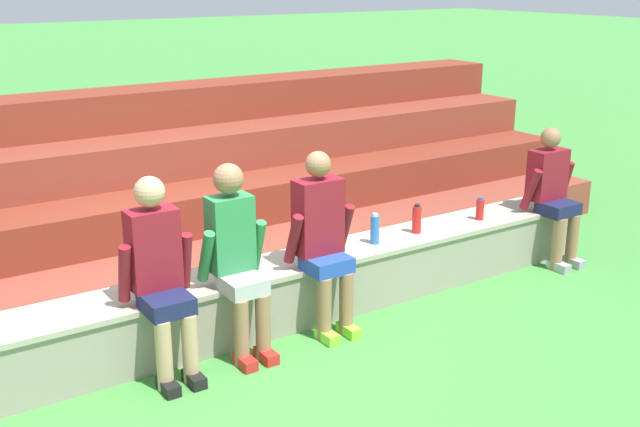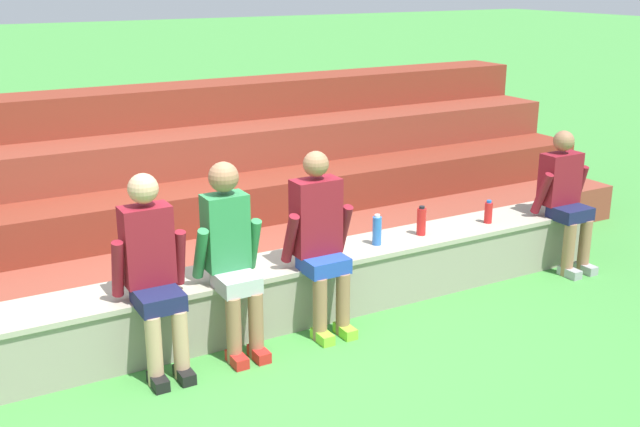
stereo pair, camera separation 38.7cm
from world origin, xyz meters
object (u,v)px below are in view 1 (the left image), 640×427
object	(u,v)px
person_right_of_center	(553,192)
water_bottle_mid_left	(375,229)
person_far_left	(160,273)
person_left_of_center	(236,255)
water_bottle_near_left	(417,219)
water_bottle_near_right	(480,209)
person_center	(323,238)

from	to	relation	value
person_right_of_center	water_bottle_mid_left	bearing A→B (deg)	174.12
person_far_left	person_left_of_center	size ratio (longest dim) A/B	0.99
person_right_of_center	person_far_left	bearing A→B (deg)	-179.80
person_left_of_center	person_right_of_center	world-z (taller)	person_left_of_center
person_right_of_center	water_bottle_near_left	xyz separation A→B (m)	(-1.49, 0.22, -0.07)
water_bottle_near_right	water_bottle_near_left	bearing A→B (deg)	177.60
person_far_left	water_bottle_near_right	size ratio (longest dim) A/B	6.59
person_center	water_bottle_mid_left	world-z (taller)	person_center
water_bottle_mid_left	water_bottle_near_left	distance (m)	0.48
water_bottle_mid_left	person_center	bearing A→B (deg)	-161.21
person_far_left	person_right_of_center	xyz separation A→B (m)	(3.96, 0.01, -0.05)
person_right_of_center	water_bottle_mid_left	size ratio (longest dim) A/B	4.93
person_far_left	water_bottle_near_right	distance (m)	3.21
person_left_of_center	water_bottle_near_right	xyz separation A→B (m)	(2.61, 0.20, -0.15)
person_center	water_bottle_near_left	distance (m)	1.19
water_bottle_mid_left	person_left_of_center	bearing A→B (deg)	-171.57
person_right_of_center	water_bottle_mid_left	distance (m)	1.98
person_far_left	water_bottle_mid_left	xyz separation A→B (m)	(1.99, 0.22, -0.11)
person_right_of_center	water_bottle_mid_left	xyz separation A→B (m)	(-1.97, 0.20, -0.07)
person_right_of_center	water_bottle_near_right	size ratio (longest dim) A/B	6.12
person_center	water_bottle_mid_left	size ratio (longest dim) A/B	5.36
person_far_left	water_bottle_near_left	world-z (taller)	person_far_left
water_bottle_mid_left	water_bottle_near_left	bearing A→B (deg)	2.54
person_left_of_center	water_bottle_mid_left	bearing A→B (deg)	8.43
water_bottle_near_left	water_bottle_near_right	size ratio (longest dim) A/B	1.22
person_right_of_center	water_bottle_near_right	world-z (taller)	person_right_of_center
person_center	water_bottle_mid_left	xyz separation A→B (m)	(0.68, 0.23, -0.12)
person_left_of_center	person_center	size ratio (longest dim) A/B	1.00
water_bottle_near_right	person_right_of_center	bearing A→B (deg)	-14.26
person_far_left	person_right_of_center	size ratio (longest dim) A/B	1.08
person_left_of_center	water_bottle_near_left	world-z (taller)	person_left_of_center
person_far_left	water_bottle_mid_left	world-z (taller)	person_far_left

